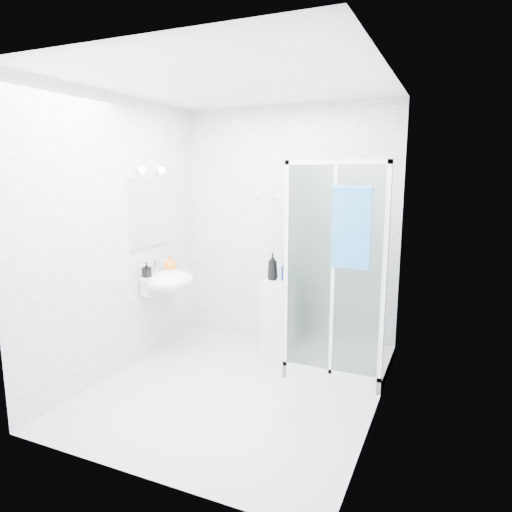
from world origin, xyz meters
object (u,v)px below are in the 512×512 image
at_px(wall_basin, 168,281).
at_px(soap_dispenser_orange, 170,263).
at_px(storage_cabinet, 280,315).
at_px(soap_dispenser_black, 147,270).
at_px(shampoo_bottle_a, 273,267).
at_px(shower_enclosure, 332,325).
at_px(shampoo_bottle_b, 287,269).
at_px(hand_towel, 351,226).

relative_size(wall_basin, soap_dispenser_orange, 3.20).
bearing_deg(storage_cabinet, soap_dispenser_black, -143.98).
height_order(storage_cabinet, soap_dispenser_orange, soap_dispenser_orange).
bearing_deg(shampoo_bottle_a, shower_enclosure, -18.82).
distance_m(soap_dispenser_orange, soap_dispenser_black, 0.36).
bearing_deg(soap_dispenser_orange, shower_enclosure, 4.80).
bearing_deg(soap_dispenser_orange, soap_dispenser_black, -96.11).
height_order(wall_basin, soap_dispenser_orange, soap_dispenser_orange).
height_order(wall_basin, soap_dispenser_black, soap_dispenser_black).
relative_size(shampoo_bottle_b, soap_dispenser_orange, 1.28).
height_order(wall_basin, storage_cabinet, wall_basin).
bearing_deg(shower_enclosure, storage_cabinet, 156.37).
relative_size(storage_cabinet, shampoo_bottle_b, 3.47).
distance_m(wall_basin, shampoo_bottle_a, 1.10).
height_order(storage_cabinet, soap_dispenser_black, soap_dispenser_black).
bearing_deg(wall_basin, shampoo_bottle_a, 31.03).
distance_m(shower_enclosure, wall_basin, 1.72).
distance_m(wall_basin, shampoo_bottle_b, 1.24).
height_order(shower_enclosure, wall_basin, shower_enclosure).
bearing_deg(shampoo_bottle_b, hand_towel, -40.86).
bearing_deg(hand_towel, soap_dispenser_black, -177.16).
distance_m(shampoo_bottle_a, shampoo_bottle_b, 0.15).
bearing_deg(shower_enclosure, shampoo_bottle_b, 152.41).
bearing_deg(shampoo_bottle_b, storage_cabinet, -164.83).
bearing_deg(soap_dispenser_orange, shampoo_bottle_a, 21.01).
height_order(wall_basin, shampoo_bottle_a, shampoo_bottle_a).
relative_size(shower_enclosure, soap_dispenser_orange, 11.41).
relative_size(shampoo_bottle_a, soap_dispenser_black, 1.87).
height_order(shampoo_bottle_b, soap_dispenser_black, soap_dispenser_black).
xyz_separation_m(storage_cabinet, shampoo_bottle_b, (0.07, 0.02, 0.50)).
xyz_separation_m(storage_cabinet, shampoo_bottle_a, (-0.07, -0.04, 0.53)).
height_order(hand_towel, shampoo_bottle_b, hand_towel).
bearing_deg(wall_basin, soap_dispenser_orange, 116.86).
bearing_deg(shower_enclosure, soap_dispenser_black, -164.27).
bearing_deg(shampoo_bottle_b, soap_dispenser_black, -146.10).
height_order(wall_basin, shampoo_bottle_b, wall_basin).
bearing_deg(shampoo_bottle_a, wall_basin, -148.97).
xyz_separation_m(shampoo_bottle_a, soap_dispenser_orange, (-1.02, -0.39, 0.03)).
distance_m(shampoo_bottle_a, soap_dispenser_orange, 1.09).
xyz_separation_m(shower_enclosure, hand_towel, (0.23, -0.40, 1.02)).
height_order(storage_cabinet, shampoo_bottle_b, shampoo_bottle_b).
distance_m(storage_cabinet, shampoo_bottle_a, 0.54).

